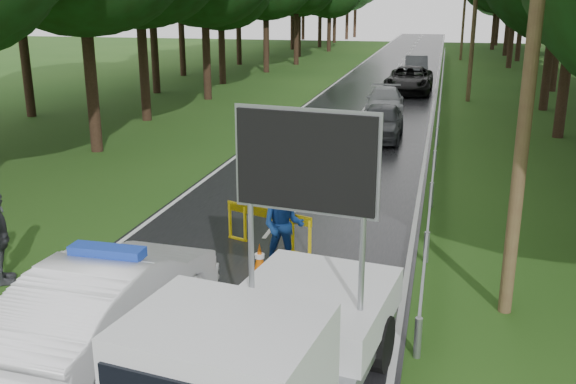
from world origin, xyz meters
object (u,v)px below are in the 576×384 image
(civilian, at_px, (283,226))
(queue_car_fourth, at_px, (416,67))
(work_truck, at_px, (269,355))
(queue_car_second, at_px, (385,101))
(queue_car_third, at_px, (409,80))
(officer, at_px, (279,203))
(barrier, at_px, (268,219))
(queue_car_first, at_px, (381,122))
(police_sedan, at_px, (112,302))

(civilian, distance_m, queue_car_fourth, 36.13)
(work_truck, height_order, queue_car_second, work_truck)
(queue_car_third, height_order, queue_car_fourth, queue_car_third)
(queue_car_second, bearing_deg, work_truck, -92.24)
(work_truck, xyz_separation_m, officer, (-1.59, 6.75, -0.16))
(civilian, bearing_deg, officer, 101.89)
(work_truck, distance_m, barrier, 6.52)
(work_truck, xyz_separation_m, barrier, (-1.73, 6.28, -0.39))
(barrier, distance_m, queue_car_first, 12.75)
(work_truck, bearing_deg, barrier, 113.47)
(police_sedan, bearing_deg, civilian, -113.52)
(civilian, distance_m, queue_car_third, 27.48)
(queue_car_first, height_order, queue_car_second, queue_car_first)
(officer, bearing_deg, work_truck, 90.80)
(work_truck, bearing_deg, officer, 111.33)
(officer, bearing_deg, civilian, 94.96)
(queue_car_fourth, bearing_deg, work_truck, -93.18)
(police_sedan, height_order, civilian, civilian)
(barrier, relative_size, queue_car_first, 0.52)
(barrier, height_order, queue_car_second, queue_car_second)
(barrier, relative_size, officer, 1.16)
(work_truck, relative_size, queue_car_fourth, 1.16)
(officer, relative_size, civilian, 1.01)
(queue_car_first, xyz_separation_m, queue_car_third, (0.33, 13.77, 0.08))
(police_sedan, height_order, queue_car_first, police_sedan)
(queue_car_fourth, bearing_deg, police_sedan, -97.52)
(civilian, bearing_deg, barrier, 115.46)
(queue_car_first, height_order, queue_car_third, queue_car_third)
(work_truck, height_order, civilian, work_truck)
(work_truck, bearing_deg, queue_car_first, 99.33)
(queue_car_first, distance_m, queue_car_second, 6.01)
(queue_car_second, bearing_deg, civilian, -95.02)
(police_sedan, height_order, work_truck, work_truck)
(officer, xyz_separation_m, queue_car_second, (0.77, 18.21, -0.30))
(queue_car_third, bearing_deg, queue_car_first, -90.24)
(police_sedan, relative_size, queue_car_fourth, 1.08)
(queue_car_second, bearing_deg, queue_car_third, 80.47)
(police_sedan, relative_size, queue_car_second, 1.13)
(police_sedan, xyz_separation_m, queue_car_fourth, (2.94, 39.96, -0.05))
(officer, relative_size, queue_car_first, 0.45)
(civilian, height_order, queue_car_fourth, civilian)
(barrier, relative_size, queue_car_second, 0.49)
(queue_car_first, xyz_separation_m, queue_car_second, (-0.40, 6.00, -0.07))
(queue_car_second, height_order, queue_car_fourth, queue_car_fourth)
(officer, height_order, queue_car_first, officer)
(queue_car_second, distance_m, queue_car_third, 7.81)
(queue_car_second, bearing_deg, queue_car_fourth, 83.30)
(civilian, distance_m, queue_car_first, 13.71)
(queue_car_third, distance_m, queue_car_fourth, 8.65)
(police_sedan, distance_m, queue_car_first, 17.73)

